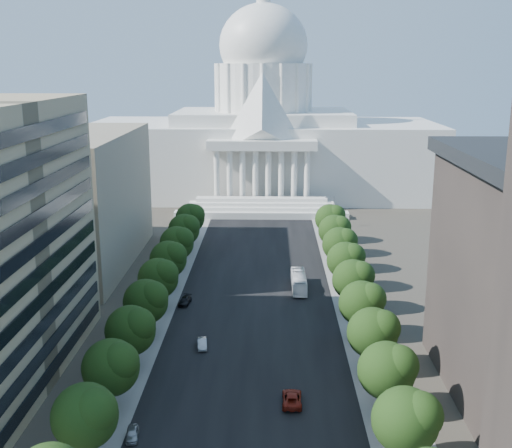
# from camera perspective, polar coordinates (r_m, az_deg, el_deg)

# --- Properties ---
(road_asphalt) EXTENTS (30.00, 260.00, 0.01)m
(road_asphalt) POSITION_cam_1_polar(r_m,az_deg,el_deg) (137.88, 0.10, -4.91)
(road_asphalt) COLOR black
(road_asphalt) RESTS_ON ground
(sidewalk_left) EXTENTS (8.00, 260.00, 0.02)m
(sidewalk_left) POSITION_cam_1_polar(r_m,az_deg,el_deg) (139.57, -7.75, -4.80)
(sidewalk_left) COLOR gray
(sidewalk_left) RESTS_ON ground
(sidewalk_right) EXTENTS (8.00, 260.00, 0.02)m
(sidewalk_right) POSITION_cam_1_polar(r_m,az_deg,el_deg) (138.79, 7.99, -4.92)
(sidewalk_right) COLOR gray
(sidewalk_right) RESTS_ON ground
(capitol) EXTENTS (120.00, 56.00, 73.00)m
(capitol) POSITION_cam_1_polar(r_m,az_deg,el_deg) (226.65, 0.64, 7.76)
(capitol) COLOR white
(capitol) RESTS_ON ground
(office_block_left_far) EXTENTS (38.00, 52.00, 30.00)m
(office_block_left_far) POSITION_cam_1_polar(r_m,az_deg,el_deg) (152.25, -18.20, 2.05)
(office_block_left_far) COLOR gray
(office_block_left_far) RESTS_ON ground
(tree_l_b) EXTENTS (7.79, 7.60, 9.97)m
(tree_l_b) POSITION_cam_1_polar(r_m,az_deg,el_deg) (77.51, -14.78, -16.08)
(tree_l_b) COLOR #33261C
(tree_l_b) RESTS_ON ground
(tree_l_c) EXTENTS (7.79, 7.60, 9.97)m
(tree_l_c) POSITION_cam_1_polar(r_m,az_deg,el_deg) (87.71, -12.61, -12.22)
(tree_l_c) COLOR #33261C
(tree_l_c) RESTS_ON ground
(tree_l_d) EXTENTS (7.79, 7.60, 9.97)m
(tree_l_d) POSITION_cam_1_polar(r_m,az_deg,el_deg) (98.31, -10.94, -9.16)
(tree_l_d) COLOR #33261C
(tree_l_d) RESTS_ON ground
(tree_l_e) EXTENTS (7.79, 7.60, 9.97)m
(tree_l_e) POSITION_cam_1_polar(r_m,az_deg,el_deg) (109.20, -9.63, -6.71)
(tree_l_e) COLOR #33261C
(tree_l_e) RESTS_ON ground
(tree_l_f) EXTENTS (7.79, 7.60, 9.97)m
(tree_l_f) POSITION_cam_1_polar(r_m,az_deg,el_deg) (120.31, -8.56, -4.69)
(tree_l_f) COLOR #33261C
(tree_l_f) RESTS_ON ground
(tree_l_g) EXTENTS (7.79, 7.60, 9.97)m
(tree_l_g) POSITION_cam_1_polar(r_m,az_deg,el_deg) (131.57, -7.68, -3.02)
(tree_l_g) COLOR #33261C
(tree_l_g) RESTS_ON ground
(tree_l_h) EXTENTS (7.79, 7.60, 9.97)m
(tree_l_h) POSITION_cam_1_polar(r_m,az_deg,el_deg) (142.95, -6.95, -1.62)
(tree_l_h) COLOR #33261C
(tree_l_h) RESTS_ON ground
(tree_l_i) EXTENTS (7.79, 7.60, 9.97)m
(tree_l_i) POSITION_cam_1_polar(r_m,az_deg,el_deg) (154.43, -6.32, -0.42)
(tree_l_i) COLOR #33261C
(tree_l_i) RESTS_ON ground
(tree_l_j) EXTENTS (7.79, 7.60, 9.97)m
(tree_l_j) POSITION_cam_1_polar(r_m,az_deg,el_deg) (165.98, -5.78, 0.62)
(tree_l_j) COLOR #33261C
(tree_l_j) RESTS_ON ground
(tree_r_b) EXTENTS (7.79, 7.60, 9.97)m
(tree_r_b) POSITION_cam_1_polar(r_m,az_deg,el_deg) (76.32, 13.43, -16.50)
(tree_r_b) COLOR #33261C
(tree_r_b) RESTS_ON ground
(tree_r_c) EXTENTS (7.79, 7.60, 9.97)m
(tree_r_c) POSITION_cam_1_polar(r_m,az_deg,el_deg) (86.66, 11.78, -12.51)
(tree_r_c) COLOR #33261C
(tree_r_c) RESTS_ON ground
(tree_r_d) EXTENTS (7.79, 7.60, 9.97)m
(tree_r_d) POSITION_cam_1_polar(r_m,az_deg,el_deg) (97.38, 10.53, -9.38)
(tree_r_d) COLOR #33261C
(tree_r_d) RESTS_ON ground
(tree_r_e) EXTENTS (7.79, 7.60, 9.97)m
(tree_r_e) POSITION_cam_1_polar(r_m,az_deg,el_deg) (108.37, 9.55, -6.87)
(tree_r_e) COLOR #33261C
(tree_r_e) RESTS_ON ground
(tree_r_f) EXTENTS (7.79, 7.60, 9.97)m
(tree_r_f) POSITION_cam_1_polar(r_m,az_deg,el_deg) (119.55, 8.76, -4.82)
(tree_r_f) COLOR #33261C
(tree_r_f) RESTS_ON ground
(tree_r_g) EXTENTS (7.79, 7.60, 9.97)m
(tree_r_g) POSITION_cam_1_polar(r_m,az_deg,el_deg) (130.87, 8.10, -3.13)
(tree_r_g) COLOR #33261C
(tree_r_g) RESTS_ON ground
(tree_r_h) EXTENTS (7.79, 7.60, 9.97)m
(tree_r_h) POSITION_cam_1_polar(r_m,az_deg,el_deg) (142.31, 7.56, -1.71)
(tree_r_h) COLOR #33261C
(tree_r_h) RESTS_ON ground
(tree_r_i) EXTENTS (7.79, 7.60, 9.97)m
(tree_r_i) POSITION_cam_1_polar(r_m,az_deg,el_deg) (153.84, 7.09, -0.50)
(tree_r_i) COLOR #33261C
(tree_r_i) RESTS_ON ground
(tree_r_j) EXTENTS (7.79, 7.60, 9.97)m
(tree_r_j) POSITION_cam_1_polar(r_m,az_deg,el_deg) (165.43, 6.69, 0.55)
(tree_r_j) COLOR #33261C
(tree_r_j) RESTS_ON ground
(streetlight_b) EXTENTS (2.61, 0.44, 9.00)m
(streetlight_b) POSITION_cam_1_polar(r_m,az_deg,el_deg) (86.53, 12.90, -13.09)
(streetlight_b) COLOR gray
(streetlight_b) RESTS_ON ground
(streetlight_c) EXTENTS (2.61, 0.44, 9.00)m
(streetlight_c) POSITION_cam_1_polar(r_m,az_deg,el_deg) (109.00, 10.34, -7.13)
(streetlight_c) COLOR gray
(streetlight_c) RESTS_ON ground
(streetlight_d) EXTENTS (2.61, 0.44, 9.00)m
(streetlight_d) POSITION_cam_1_polar(r_m,az_deg,el_deg) (132.38, 8.71, -3.24)
(streetlight_d) COLOR gray
(streetlight_d) RESTS_ON ground
(streetlight_e) EXTENTS (2.61, 0.44, 9.00)m
(streetlight_e) POSITION_cam_1_polar(r_m,az_deg,el_deg) (156.27, 7.58, -0.52)
(streetlight_e) COLOR gray
(streetlight_e) RESTS_ON ground
(streetlight_f) EXTENTS (2.61, 0.44, 9.00)m
(streetlight_f) POSITION_cam_1_polar(r_m,az_deg,el_deg) (180.46, 6.75, 1.47)
(streetlight_f) COLOR gray
(streetlight_f) RESTS_ON ground
(car_silver) EXTENTS (2.01, 4.35, 1.38)m
(car_silver) POSITION_cam_1_polar(r_m,az_deg,el_deg) (106.13, -4.81, -10.55)
(car_silver) COLOR #A3A4AA
(car_silver) RESTS_ON ground
(car_red) EXTENTS (2.72, 5.71, 1.57)m
(car_red) POSITION_cam_1_polar(r_m,az_deg,el_deg) (90.01, 3.21, -15.23)
(car_red) COLOR maroon
(car_red) RESTS_ON ground
(car_dark_b) EXTENTS (2.41, 4.80, 1.34)m
(car_dark_b) POSITION_cam_1_polar(r_m,az_deg,el_deg) (124.34, -6.34, -6.82)
(car_dark_b) COLOR black
(car_dark_b) RESTS_ON ground
(car_parked) EXTENTS (1.99, 3.91, 1.28)m
(car_parked) POSITION_cam_1_polar(r_m,az_deg,el_deg) (84.20, -10.94, -17.84)
(car_parked) COLOR #93959A
(car_parked) RESTS_ON ground
(city_bus) EXTENTS (2.92, 11.97, 3.33)m
(city_bus) POSITION_cam_1_polar(r_m,az_deg,el_deg) (131.47, 3.83, -5.13)
(city_bus) COLOR white
(city_bus) RESTS_ON ground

